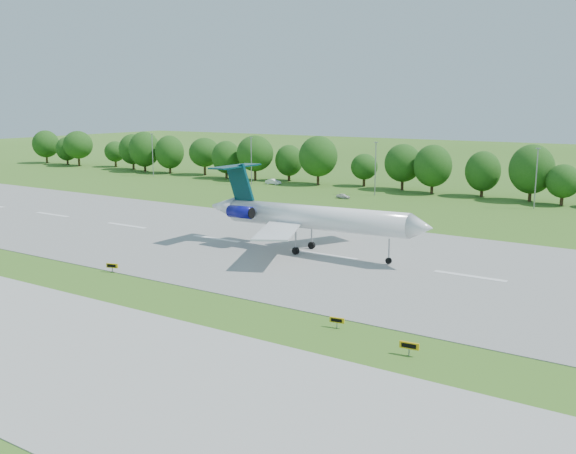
{
  "coord_description": "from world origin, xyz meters",
  "views": [
    {
      "loc": [
        42.76,
        -50.9,
        21.13
      ],
      "look_at": [
        -2.09,
        18.0,
        5.01
      ],
      "focal_mm": 40.0,
      "sensor_mm": 36.0,
      "label": 1
    }
  ],
  "objects_px": {
    "taxi_sign_left": "(112,266)",
    "service_vehicle_a": "(273,182)",
    "airliner": "(305,216)",
    "service_vehicle_b": "(343,196)"
  },
  "relations": [
    {
      "from": "airliner",
      "to": "taxi_sign_left",
      "type": "height_order",
      "value": "airliner"
    },
    {
      "from": "airliner",
      "to": "service_vehicle_b",
      "type": "height_order",
      "value": "airliner"
    },
    {
      "from": "service_vehicle_a",
      "to": "airliner",
      "type": "bearing_deg",
      "value": -145.54
    },
    {
      "from": "taxi_sign_left",
      "to": "airliner",
      "type": "bearing_deg",
      "value": 41.16
    },
    {
      "from": "airliner",
      "to": "service_vehicle_a",
      "type": "height_order",
      "value": "airliner"
    },
    {
      "from": "airliner",
      "to": "taxi_sign_left",
      "type": "relative_size",
      "value": 22.63
    },
    {
      "from": "airliner",
      "to": "service_vehicle_b",
      "type": "distance_m",
      "value": 52.82
    },
    {
      "from": "taxi_sign_left",
      "to": "service_vehicle_a",
      "type": "height_order",
      "value": "service_vehicle_a"
    },
    {
      "from": "taxi_sign_left",
      "to": "service_vehicle_a",
      "type": "distance_m",
      "value": 89.31
    },
    {
      "from": "service_vehicle_b",
      "to": "taxi_sign_left",
      "type": "bearing_deg",
      "value": -172.9
    }
  ]
}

